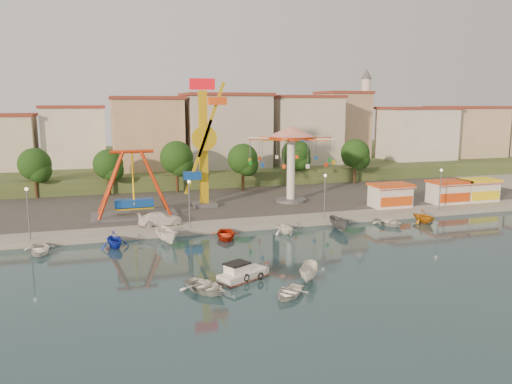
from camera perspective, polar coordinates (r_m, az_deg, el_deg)
name	(u,v)px	position (r m, az deg, el deg)	size (l,w,h in m)	color
ground	(304,262)	(45.14, 5.49, -7.97)	(200.00, 200.00, 0.00)	#143138
quay_deck	(188,171)	(103.82, -7.77, 2.40)	(200.00, 100.00, 0.60)	#9E998E
asphalt_pad	(225,197)	(72.76, -3.61, -0.53)	(90.00, 28.00, 0.01)	#4C4944
hill_terrace	(184,162)	(108.57, -8.23, 3.36)	(200.00, 60.00, 3.00)	#384C26
pirate_ship_ride	(133,185)	(61.08, -13.85, 0.77)	(10.00, 5.00, 8.00)	#59595E
kamikaze_tower	(205,146)	(64.89, -5.84, 5.26)	(4.42, 3.10, 16.50)	#59595E
wave_swinger	(291,147)	(68.15, 4.04, 5.19)	(11.60, 11.60, 10.40)	#59595E
booth_left	(390,195)	(67.49, 15.10, -0.35)	(5.40, 3.78, 3.08)	white
booth_mid	(448,192)	(72.62, 21.08, 0.04)	(5.40, 3.78, 3.08)	white
booth_right	(478,190)	(75.76, 24.03, 0.23)	(5.40, 3.78, 3.08)	white
lamp_post_0	(29,215)	(54.15, -24.56, -2.41)	(0.14, 0.14, 5.00)	#59595E
lamp_post_1	(189,205)	(54.36, -7.62, -1.54)	(0.14, 0.14, 5.00)	#59595E
lamp_post_2	(325,197)	(59.07, 7.87, -0.61)	(0.14, 0.14, 5.00)	#59595E
lamp_post_3	(440,191)	(67.35, 20.30, 0.16)	(0.14, 0.14, 5.00)	#59595E
tree_0	(35,164)	(77.56, -23.98, 2.91)	(4.60, 4.60, 7.19)	#382314
tree_1	(108,164)	(76.30, -16.55, 3.06)	(4.35, 4.35, 6.80)	#382314
tree_2	(177,158)	(76.54, -9.06, 3.91)	(5.02, 5.02, 7.85)	#382314
tree_3	(243,159)	(77.22, -1.52, 3.81)	(4.68, 4.68, 7.32)	#382314
tree_4	(296,154)	(83.22, 4.58, 4.37)	(4.86, 4.86, 7.60)	#382314
tree_5	(355,153)	(85.81, 11.27, 4.35)	(4.83, 4.83, 7.54)	#382314
building_1	(74,143)	(91.30, -20.12, 5.28)	(12.33, 9.01, 8.63)	silver
building_2	(151,134)	(92.07, -11.92, 6.52)	(11.95, 9.28, 11.23)	tan
building_3	(230,139)	(91.35, -3.01, 6.05)	(12.59, 10.50, 9.20)	beige
building_4	(292,136)	(98.69, 4.14, 6.35)	(10.75, 9.23, 9.24)	beige
building_5	(357,131)	(102.55, 11.52, 6.86)	(12.77, 10.96, 11.21)	tan
building_6	(413,128)	(107.37, 17.51, 7.04)	(8.23, 8.98, 12.36)	silver
building_7	(446,134)	(118.45, 20.87, 6.22)	(11.59, 10.93, 8.76)	beige
minaret	(365,111)	(107.39, 12.37, 9.07)	(2.80, 2.80, 18.00)	silver
cabin_motorboat	(242,274)	(40.65, -1.61, -9.39)	(4.57, 3.45, 1.52)	white
rowboat_a	(206,286)	(38.25, -5.77, -10.69)	(2.89, 4.04, 0.84)	silver
rowboat_b	(289,292)	(37.26, 3.79, -11.37)	(2.33, 3.26, 0.68)	white
skiff	(309,272)	(40.46, 6.08, -9.13)	(1.33, 3.52, 1.36)	white
van	(160,219)	(56.65, -10.88, -3.02)	(1.97, 4.84, 1.40)	white
moored_boat_0	(39,249)	(51.55, -23.53, -6.03)	(2.76, 3.87, 0.80)	white
moored_boat_1	(114,239)	(51.07, -15.90, -5.21)	(2.73, 3.16, 1.66)	#162CC1
moored_boat_2	(167,236)	(51.40, -10.17, -4.92)	(1.55, 4.13, 1.60)	white
moored_boat_3	(226,234)	(52.54, -3.50, -4.87)	(2.94, 4.12, 0.85)	red
moored_boat_4	(284,227)	(54.32, 3.27, -3.97)	(2.57, 2.98, 1.57)	white
moored_boat_5	(339,223)	(56.91, 9.49, -3.54)	(1.37, 3.63, 1.40)	#525357
moored_boat_6	(389,222)	(60.07, 14.95, -3.32)	(2.72, 3.81, 0.79)	white
moored_boat_7	(423,216)	(62.54, 18.59, -2.59)	(2.68, 3.10, 1.63)	orange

